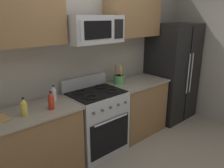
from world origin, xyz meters
The scene contains 13 objects.
wall_back centered at (0.00, 1.01, 1.30)m, with size 8.00×0.10×2.60m, color #9E998E.
counter_left centered at (-1.02, 0.63, 0.46)m, with size 1.27×0.61×0.91m.
range_oven centered at (0.00, 0.64, 0.47)m, with size 0.76×0.65×1.09m.
counter_right centered at (0.87, 0.63, 0.46)m, with size 0.97×0.61×0.91m.
refrigerator centered at (1.82, 0.62, 0.91)m, with size 0.90×0.72×1.81m.
wall_right centered at (2.37, 0.00, 1.30)m, with size 0.10×8.00×2.60m, color #9E998E.
microwave centered at (0.00, 0.66, 1.78)m, with size 0.75×0.44×0.35m.
upper_cabinets_left centered at (-1.03, 0.79, 1.94)m, with size 1.26×0.34×0.65m.
upper_cabinets_right centered at (0.88, 0.79, 1.94)m, with size 0.96×0.34×0.65m.
utensil_crock centered at (0.56, 0.76, 0.98)m, with size 0.17×0.17×0.31m.
bottle_vinegar centered at (-0.58, 0.74, 1.01)m, with size 0.06×0.06×0.21m.
bottle_oil centered at (-1.01, 0.57, 1.00)m, with size 0.07×0.07×0.20m.
bottle_hot_sauce centered at (-0.72, 0.54, 1.01)m, with size 0.07×0.07×0.21m.
Camera 1 is at (-1.74, -1.67, 1.94)m, focal length 35.23 mm.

